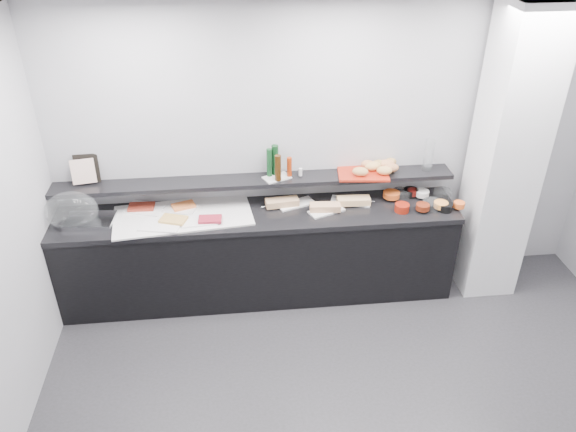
{
  "coord_description": "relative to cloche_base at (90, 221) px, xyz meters",
  "views": [
    {
      "loc": [
        -0.88,
        -2.6,
        3.49
      ],
      "look_at": [
        -0.45,
        1.45,
        1.0
      ],
      "focal_mm": 35.0,
      "sensor_mm": 36.0,
      "label": 1
    }
  ],
  "objects": [
    {
      "name": "bottle_green_a",
      "position": [
        1.58,
        0.22,
        0.37
      ],
      "size": [
        0.05,
        0.05,
        0.26
      ],
      "primitive_type": "cylinder",
      "rotation": [
        0.0,
        0.0,
        0.07
      ],
      "color": "#103C1B",
      "rests_on": "condiment_tray"
    },
    {
      "name": "bread_roll_sw",
      "position": [
        2.39,
        0.12,
        0.29
      ],
      "size": [
        0.16,
        0.12,
        0.08
      ],
      "primitive_type": "ellipsoid",
      "rotation": [
        0.0,
        0.0,
        -0.23
      ],
      "color": "#BE8748",
      "rests_on": "bread_tray"
    },
    {
      "name": "bread_roll_n",
      "position": [
        2.58,
        0.24,
        0.29
      ],
      "size": [
        0.15,
        0.13,
        0.08
      ],
      "primitive_type": "ellipsoid",
      "rotation": [
        0.0,
        0.0,
        0.38
      ],
      "color": "#AD8742",
      "rests_on": "bread_tray"
    },
    {
      "name": "bowl_glass_cream",
      "position": [
        3.19,
        0.12,
        0.02
      ],
      "size": [
        0.22,
        0.22,
        0.07
      ],
      "primitive_type": "cylinder",
      "rotation": [
        0.0,
        0.0,
        0.41
      ],
      "color": "silver",
      "rests_on": "counter_top"
    },
    {
      "name": "fill_black_jam",
      "position": [
        2.92,
        0.16,
        0.03
      ],
      "size": [
        0.11,
        0.11,
        0.05
      ],
      "primitive_type": "cylinder",
      "rotation": [
        0.0,
        0.0,
        0.12
      ],
      "color": "#56100C",
      "rests_on": "bowl_black_jam"
    },
    {
      "name": "bowl_black_jam",
      "position": [
        2.9,
        0.18,
        0.02
      ],
      "size": [
        0.15,
        0.15,
        0.07
      ],
      "primitive_type": "cylinder",
      "rotation": [
        0.0,
        0.0,
        -0.14
      ],
      "color": "black",
      "rests_on": "counter_top"
    },
    {
      "name": "bread_tray",
      "position": [
        2.43,
        0.18,
        0.24
      ],
      "size": [
        0.48,
        0.36,
        0.02
      ],
      "primitive_type": "cube",
      "rotation": [
        0.0,
        0.0,
        -0.11
      ],
      "color": "#A92412",
      "rests_on": "wall_shelf"
    },
    {
      "name": "sandwich_plate_mid",
      "position": [
        2.07,
        -0.03,
        -0.01
      ],
      "size": [
        0.35,
        0.25,
        0.01
      ],
      "primitive_type": "cube",
      "rotation": [
        0.0,
        0.0,
        0.39
      ],
      "color": "silver",
      "rests_on": "counter_top"
    },
    {
      "name": "sandwich_plate_left",
      "position": [
        1.81,
        0.12,
        -0.01
      ],
      "size": [
        0.37,
        0.25,
        0.01
      ],
      "primitive_type": "cube",
      "rotation": [
        0.0,
        0.0,
        0.36
      ],
      "color": "white",
      "rests_on": "counter_top"
    },
    {
      "name": "platter_cheese",
      "position": [
        0.62,
        -0.14,
        0.0
      ],
      "size": [
        0.38,
        0.3,
        0.01
      ],
      "primitive_type": "cube",
      "rotation": [
        0.0,
        0.0,
        -0.22
      ],
      "color": "white",
      "rests_on": "linen_runner"
    },
    {
      "name": "counter_top",
      "position": [
        1.45,
        0.02,
        -0.05
      ],
      "size": [
        3.62,
        0.62,
        0.05
      ],
      "primitive_type": "cube",
      "color": "black",
      "rests_on": "buffet_cabinet"
    },
    {
      "name": "fill_glass_cream",
      "position": [
        3.0,
        0.13,
        0.03
      ],
      "size": [
        0.14,
        0.14,
        0.05
      ],
      "primitive_type": "cylinder",
      "rotation": [
        0.0,
        0.0,
        0.13
      ],
      "color": "white",
      "rests_on": "bowl_glass_cream"
    },
    {
      "name": "cloche_base",
      "position": [
        0.0,
        0.0,
        0.0
      ],
      "size": [
        0.43,
        0.31,
        0.04
      ],
      "primitive_type": "cube",
      "rotation": [
        0.0,
        0.0,
        -0.08
      ],
      "color": "#B8BAC0",
      "rests_on": "counter_top"
    },
    {
      "name": "shaker_pepper",
      "position": [
        1.86,
        0.19,
        0.28
      ],
      "size": [
        0.04,
        0.04,
        0.07
      ],
      "primitive_type": "cylinder",
      "rotation": [
        0.0,
        0.0,
        0.07
      ],
      "color": "silver",
      "rests_on": "condiment_tray"
    },
    {
      "name": "food_cheese",
      "position": [
        0.72,
        -0.09,
        0.02
      ],
      "size": [
        0.26,
        0.21,
        0.02
      ],
      "primitive_type": "cube",
      "rotation": [
        0.0,
        0.0,
        -0.33
      ],
      "color": "tan",
      "rests_on": "platter_cheese"
    },
    {
      "name": "bottle_hot",
      "position": [
        1.76,
        0.19,
        0.33
      ],
      "size": [
        0.05,
        0.05,
        0.18
      ],
      "primitive_type": "cylinder",
      "rotation": [
        0.0,
        0.0,
        -0.04
      ],
      "color": "#A02D0B",
      "rests_on": "condiment_tray"
    },
    {
      "name": "bread_roll_mide",
      "position": [
        2.66,
        0.24,
        0.29
      ],
      "size": [
        0.17,
        0.12,
        0.08
      ],
      "primitive_type": "ellipsoid",
      "rotation": [
        0.0,
        0.0,
        -0.12
      ],
      "color": "#CA814D",
      "rests_on": "bread_tray"
    },
    {
      "name": "column",
      "position": [
        3.65,
        -0.03,
        0.43
      ],
      "size": [
        0.5,
        0.5,
        2.7
      ],
      "primitive_type": "cube",
      "color": "white",
      "rests_on": "ground"
    },
    {
      "name": "food_meat_a",
      "position": [
        0.42,
        0.16,
        0.02
      ],
      "size": [
        0.23,
        0.15,
        0.02
      ],
      "primitive_type": "cube",
      "rotation": [
        0.0,
        0.0,
        -0.03
      ],
      "color": "maroon",
      "rests_on": "platter_meat_a"
    },
    {
      "name": "bowl_glass_salmon",
      "position": [
        3.03,
        -0.06,
        0.02
      ],
      "size": [
        0.18,
        0.18,
        0.07
      ],
      "primitive_type": "cylinder",
      "rotation": [
        0.0,
        0.0,
        -0.08
      ],
      "color": "white",
      "rests_on": "counter_top"
    },
    {
      "name": "platter_meat_b",
      "position": [
        0.94,
        -0.1,
        0.0
      ],
      "size": [
        0.32,
        0.23,
        0.01
      ],
      "primitive_type": "cube",
      "rotation": [
        0.0,
        0.0,
        0.09
      ],
      "color": "white",
      "rests_on": "linen_runner"
    },
    {
      "name": "ground",
      "position": [
        2.15,
        -1.68,
        -0.92
      ],
      "size": [
        5.0,
        5.0,
        0.0
      ],
      "primitive_type": "plane",
      "color": "#2D2D30",
      "rests_on": "ground"
    },
    {
      "name": "linen_runner",
      "position": [
        0.8,
        0.02,
        -0.01
      ],
      "size": [
        1.26,
        0.7,
        0.01
      ],
      "primitive_type": "cube",
      "rotation": [
        0.0,
        0.0,
        0.11
      ],
      "color": "silver",
      "rests_on": "counter_top"
    },
    {
      "name": "wall_shelf",
      "position": [
        1.45,
        0.19,
        0.21
      ],
      "size": [
        3.6,
        0.25,
        0.04
      ],
      "primitive_type": "cube",
      "color": "black",
      "rests_on": "back_wall"
    },
    {
      "name": "tongs_right",
      "position": [
        2.45,
        0.08,
        -0.0
      ],
      "size": [
        0.16,
        0.01,
        0.01
      ],
      "primitive_type": "cylinder",
      "rotation": [
        0.0,
        1.57,
        -0.04
      ],
      "color": "silver",
      "rests_on": "sandwich_plate_right"
    },
    {
      "name": "sandwich_plate_right",
      "position": [
        2.32,
        0.12,
        -0.01
      ],
      "size": [
        0.39,
        0.25,
        0.01
      ],
      "primitive_type": "cube",
      "rotation": [
        0.0,
        0.0,
        -0.3
      ],
      "color": "white",
      "rests_on": "counter_top"
    },
    {
      "name": "buffet_cabinet",
      "position": [
        1.45,
        0.02,
        -0.5
      ],
      "size": [
        3.6,
        0.6,
        0.85
      ],
      "primitive_type": "cube",
      "color": "black",
      "rests_on": "ground"
    },
    {
      "name": "platter_meat_a",
      "position": [
        0.45,
        0.16,
        0.0
      ],
      "size": [
        0.39,
        0.32,
        0.01
      ],
      "primitive_type": "cube",
      "rotation": [
        0.0,
        0.0,
        -0.34
      ],
      "color": "white",
      "rests_on": "linen_runner"
    },
    {
      "name": "sandwich_food_right",
      "position": [
        2.34,
        0.06,
        0.02
      ],
      "size": [
        0.3,
        0.13,
        0.06
      ],
      "primitive_type": "cube",
      "rotation": [
        0.0,
        0.0,
        -0.04
      ],
      "color": "#DFB075",
      "rests_on": "sandwich_plate_right"
    },
    {
      "name": "bowl_red_jam",
      "position": [
        2.74,
        -0.09,
        0.02
      ],
      "size": [
        0.15,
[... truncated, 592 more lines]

